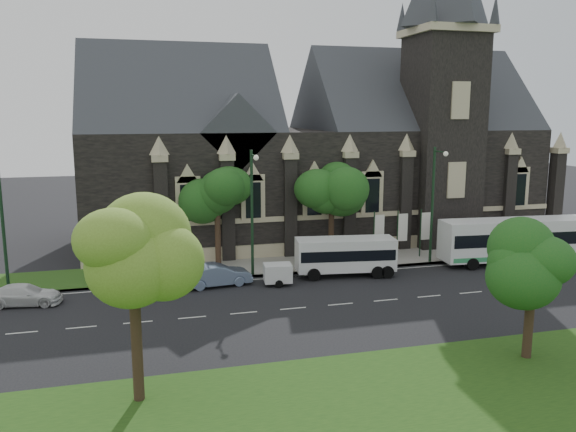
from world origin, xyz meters
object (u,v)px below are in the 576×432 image
object	(u,v)px
sedan	(218,275)
car_far_white	(24,295)
shuttle_bus	(346,254)
car_far_red	(142,279)
tour_coach	(516,239)
box_trailer	(278,273)
street_lamp_far	(1,217)
street_lamp_near	(434,199)
street_lamp_mid	(252,206)
tree_park_east	(534,263)
tree_walk_right	(333,186)
banner_flag_left	(377,232)
banner_flag_center	(401,230)
tree_park_near	(138,245)
tree_walk_left	(219,192)
banner_flag_right	(424,229)

from	to	relation	value
sedan	car_far_white	distance (m)	11.93
shuttle_bus	car_far_red	distance (m)	14.17
tour_coach	sedan	bearing A→B (deg)	-175.45
box_trailer	car_far_red	size ratio (longest dim) A/B	0.64
street_lamp_far	car_far_red	xyz separation A→B (m)	(8.35, -1.08, -4.38)
street_lamp_near	tour_coach	bearing A→B (deg)	-12.54
street_lamp_mid	box_trailer	distance (m)	4.98
tree_park_east	tree_walk_right	distance (m)	20.29
box_trailer	street_lamp_near	bearing A→B (deg)	15.93
banner_flag_left	banner_flag_center	world-z (taller)	same
tree_park_near	street_lamp_mid	world-z (taller)	street_lamp_mid
tree_walk_left	street_lamp_mid	bearing A→B (deg)	-63.53
tree_park_east	car_far_red	world-z (taller)	tree_park_east
tree_park_east	street_lamp_near	world-z (taller)	street_lamp_near
street_lamp_mid	banner_flag_center	xyz separation A→B (m)	(12.29, 1.91, -2.73)
car_far_white	street_lamp_mid	bearing A→B (deg)	-73.69
sedan	tree_park_near	bearing A→B (deg)	153.72
sedan	car_far_red	bearing A→B (deg)	79.30
banner_flag_right	street_lamp_far	bearing A→B (deg)	-176.40
tree_park_east	banner_flag_center	xyz separation A→B (m)	(2.11, 18.32, -2.24)
tree_walk_right	car_far_red	xyz separation A→B (m)	(-14.86, -4.70, -5.09)
box_trailer	car_far_red	xyz separation A→B (m)	(-8.90, 1.11, -0.09)
box_trailer	car_far_white	bearing A→B (deg)	-173.55
banner_flag_right	banner_flag_left	bearing A→B (deg)	180.00
tree_walk_right	box_trailer	size ratio (longest dim) A/B	2.83
street_lamp_near	street_lamp_far	world-z (taller)	same
sedan	box_trailer	bearing A→B (deg)	-108.42
street_lamp_near	car_far_white	bearing A→B (deg)	-175.48
car_far_red	box_trailer	bearing A→B (deg)	-97.53
tree_park_near	tree_park_east	bearing A→B (deg)	-1.77
tree_park_east	tour_coach	xyz separation A→B (m)	(10.23, 14.99, -2.73)
tree_park_east	tour_coach	size ratio (longest dim) A/B	0.52
banner_flag_right	tree_park_near	bearing A→B (deg)	-141.14
banner_flag_right	shuttle_bus	size ratio (longest dim) A/B	0.55
car_far_red	street_lamp_far	bearing A→B (deg)	82.23
box_trailer	car_far_white	size ratio (longest dim) A/B	0.63
box_trailer	street_lamp_far	bearing A→B (deg)	178.96
sedan	car_far_red	world-z (taller)	sedan
tree_walk_right	box_trailer	xyz separation A→B (m)	(-5.95, -5.81, -5.00)
banner_flag_center	car_far_red	bearing A→B (deg)	-171.49
tree_walk_left	banner_flag_left	bearing A→B (deg)	-8.02
street_lamp_far	box_trailer	bearing A→B (deg)	-7.23
tree_park_near	street_lamp_mid	size ratio (longest dim) A/B	0.95
tree_park_near	car_far_red	xyz separation A→B (m)	(0.12, 14.79, -5.69)
street_lamp_near	car_far_white	xyz separation A→B (m)	(-28.63, -2.26, -4.48)
tree_park_near	tree_park_east	xyz separation A→B (m)	(17.95, -0.55, -1.80)
tree_park_near	tree_walk_left	xyz separation A→B (m)	(5.97, 19.47, -0.68)
banner_flag_left	banner_flag_center	distance (m)	2.00
tree_walk_right	shuttle_bus	xyz separation A→B (m)	(-0.72, -4.84, -4.25)
sedan	car_far_white	bearing A→B (deg)	87.12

